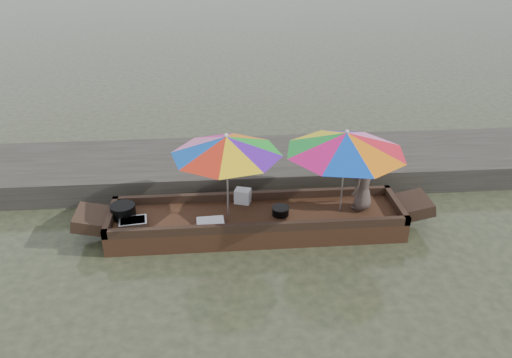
{
  "coord_description": "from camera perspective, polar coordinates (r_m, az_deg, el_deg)",
  "views": [
    {
      "loc": [
        -0.64,
        -7.55,
        4.93
      ],
      "look_at": [
        0.0,
        0.1,
        1.0
      ],
      "focal_mm": 35.0,
      "sensor_mm": 36.0,
      "label": 1
    }
  ],
  "objects": [
    {
      "name": "cooking_pot",
      "position": [
        9.03,
        -14.95,
        -3.55
      ],
      "size": [
        0.43,
        0.43,
        0.23
      ],
      "primitive_type": "cylinder",
      "color": "black",
      "rests_on": "boat_hull"
    },
    {
      "name": "tray_crayfish",
      "position": [
        8.8,
        -13.88,
        -4.83
      ],
      "size": [
        0.5,
        0.38,
        0.09
      ],
      "primitive_type": "cube",
      "rotation": [
        0.0,
        0.0,
        0.14
      ],
      "color": "silver",
      "rests_on": "boat_hull"
    },
    {
      "name": "vendor",
      "position": [
        8.99,
        12.19,
        -0.46
      ],
      "size": [
        0.59,
        0.59,
        1.03
      ],
      "primitive_type": "imported",
      "rotation": [
        0.0,
        0.0,
        3.89
      ],
      "color": "#4B3E38",
      "rests_on": "boat_hull"
    },
    {
      "name": "supply_bag",
      "position": [
        9.17,
        -1.52,
        -1.95
      ],
      "size": [
        0.34,
        0.3,
        0.26
      ],
      "primitive_type": "cube",
      "rotation": [
        0.0,
        0.0,
        -0.33
      ],
      "color": "silver",
      "rests_on": "boat_hull"
    },
    {
      "name": "boat_hull",
      "position": [
        8.95,
        0.05,
        -5.0
      ],
      "size": [
        5.17,
        1.2,
        0.35
      ],
      "primitive_type": "cube",
      "color": "#361D12",
      "rests_on": "water"
    },
    {
      "name": "charcoal_grill",
      "position": [
        8.81,
        2.82,
        -3.72
      ],
      "size": [
        0.29,
        0.29,
        0.14
      ],
      "primitive_type": "cylinder",
      "color": "black",
      "rests_on": "boat_hull"
    },
    {
      "name": "umbrella_bow",
      "position": [
        8.46,
        -3.31,
        0.32
      ],
      "size": [
        2.15,
        2.15,
        1.55
      ],
      "primitive_type": null,
      "rotation": [
        0.0,
        0.0,
        -0.16
      ],
      "color": "#14A521",
      "rests_on": "boat_hull"
    },
    {
      "name": "water",
      "position": [
        9.04,
        0.05,
        -5.94
      ],
      "size": [
        80.0,
        80.0,
        0.0
      ],
      "primitive_type": "plane",
      "color": "#2D3223",
      "rests_on": "ground"
    },
    {
      "name": "dock",
      "position": [
        10.84,
        -0.93,
        1.51
      ],
      "size": [
        22.0,
        2.2,
        0.5
      ],
      "primitive_type": "cube",
      "color": "#2D2B26",
      "rests_on": "ground"
    },
    {
      "name": "umbrella_stern",
      "position": [
        8.73,
        9.96,
        0.81
      ],
      "size": [
        2.45,
        2.45,
        1.55
      ],
      "primitive_type": null,
      "rotation": [
        0.0,
        0.0,
        0.2
      ],
      "color": "pink",
      "rests_on": "boat_hull"
    },
    {
      "name": "tray_scallop",
      "position": [
        8.6,
        -5.23,
        -4.96
      ],
      "size": [
        0.48,
        0.35,
        0.06
      ],
      "primitive_type": "cube",
      "rotation": [
        0.0,
        0.0,
        0.05
      ],
      "color": "silver",
      "rests_on": "boat_hull"
    }
  ]
}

